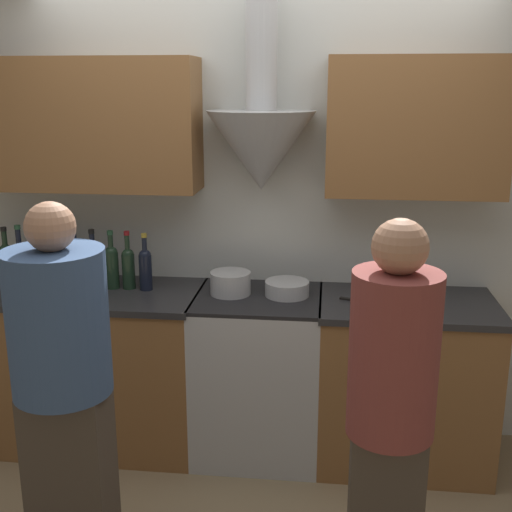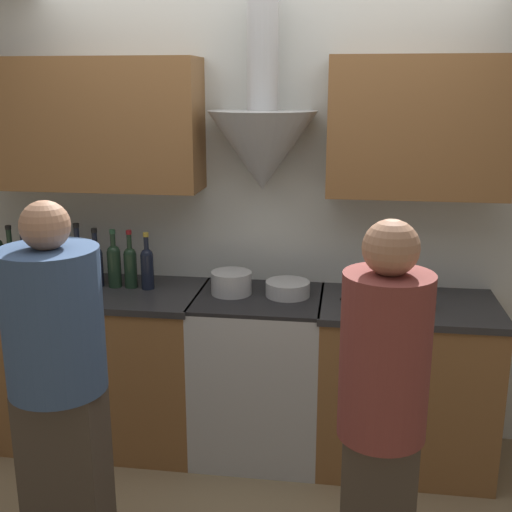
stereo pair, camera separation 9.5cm
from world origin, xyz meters
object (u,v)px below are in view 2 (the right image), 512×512
object	(u,v)px
stove_range	(259,374)
wine_bottle_5	(79,260)
wine_bottle_7	(114,263)
mixing_bowl	(288,289)
person_foreground_left	(59,384)
wine_bottle_9	(147,266)
wine_bottle_8	(130,265)
wine_bottle_2	(25,260)
orange_fruit	(428,302)
wine_bottle_3	(43,260)
wine_bottle_1	(11,260)
wine_bottle_4	(60,259)
saucepan	(403,286)
person_foreground_right	(382,415)
wine_bottle_6	(96,264)
stock_pot	(231,283)

from	to	relation	value
stove_range	wine_bottle_5	distance (m)	1.19
wine_bottle_5	wine_bottle_7	distance (m)	0.21
mixing_bowl	person_foreground_left	world-z (taller)	person_foreground_left
wine_bottle_9	mixing_bowl	world-z (taller)	wine_bottle_9
stove_range	wine_bottle_8	size ratio (longest dim) A/B	2.80
wine_bottle_2	wine_bottle_9	distance (m)	0.71
wine_bottle_5	wine_bottle_9	world-z (taller)	wine_bottle_5
wine_bottle_2	orange_fruit	distance (m)	2.22
stove_range	wine_bottle_3	distance (m)	1.37
wine_bottle_1	wine_bottle_5	xyz separation A→B (m)	(0.40, 0.00, 0.01)
wine_bottle_2	wine_bottle_5	bearing A→B (deg)	4.26
wine_bottle_3	wine_bottle_7	world-z (taller)	wine_bottle_3
wine_bottle_4	saucepan	size ratio (longest dim) A/B	1.86
wine_bottle_5	mixing_bowl	size ratio (longest dim) A/B	1.50
stove_range	person_foreground_right	bearing A→B (deg)	-62.32
wine_bottle_3	wine_bottle_6	world-z (taller)	wine_bottle_3
person_foreground_left	orange_fruit	bearing A→B (deg)	33.00
wine_bottle_4	person_foreground_left	distance (m)	1.25
stove_range	wine_bottle_8	xyz separation A→B (m)	(-0.73, 0.06, 0.58)
wine_bottle_4	orange_fruit	xyz separation A→B (m)	(2.01, -0.15, -0.10)
wine_bottle_1	wine_bottle_8	bearing A→B (deg)	0.25
wine_bottle_7	mixing_bowl	xyz separation A→B (m)	(0.97, -0.02, -0.10)
wine_bottle_9	orange_fruit	bearing A→B (deg)	-4.95
wine_bottle_6	wine_bottle_9	distance (m)	0.30
wine_bottle_1	wine_bottle_3	size ratio (longest dim) A/B	0.92
wine_bottle_6	orange_fruit	xyz separation A→B (m)	(1.80, -0.14, -0.09)
wine_bottle_3	person_foreground_left	distance (m)	1.26
wine_bottle_5	stove_range	bearing A→B (deg)	-3.28
wine_bottle_9	mixing_bowl	bearing A→B (deg)	-1.06
person_foreground_left	wine_bottle_8	bearing A→B (deg)	94.33
wine_bottle_6	person_foreground_left	bearing A→B (deg)	-75.89
saucepan	mixing_bowl	bearing A→B (deg)	-168.29
wine_bottle_4	wine_bottle_7	bearing A→B (deg)	-1.52
wine_bottle_4	person_foreground_right	world-z (taller)	person_foreground_right
wine_bottle_3	wine_bottle_5	world-z (taller)	wine_bottle_3
wine_bottle_5	orange_fruit	size ratio (longest dim) A/B	4.27
wine_bottle_5	stock_pot	xyz separation A→B (m)	(0.88, -0.03, -0.08)
mixing_bowl	stove_range	bearing A→B (deg)	-168.79
wine_bottle_3	mixing_bowl	bearing A→B (deg)	-0.21
wine_bottle_2	wine_bottle_5	xyz separation A→B (m)	(0.31, 0.02, 0.00)
wine_bottle_8	orange_fruit	xyz separation A→B (m)	(1.60, -0.14, -0.09)
stock_pot	wine_bottle_3	bearing A→B (deg)	179.41
person_foreground_left	wine_bottle_3	bearing A→B (deg)	118.13
person_foreground_left	wine_bottle_4	bearing A→B (deg)	113.85
wine_bottle_4	wine_bottle_5	distance (m)	0.11
wine_bottle_2	wine_bottle_7	size ratio (longest dim) A/B	1.07
stove_range	person_foreground_right	size ratio (longest dim) A/B	0.58
wine_bottle_3	person_foreground_right	size ratio (longest dim) A/B	0.23
stove_range	wine_bottle_7	size ratio (longest dim) A/B	2.79
wine_bottle_6	saucepan	world-z (taller)	wine_bottle_6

